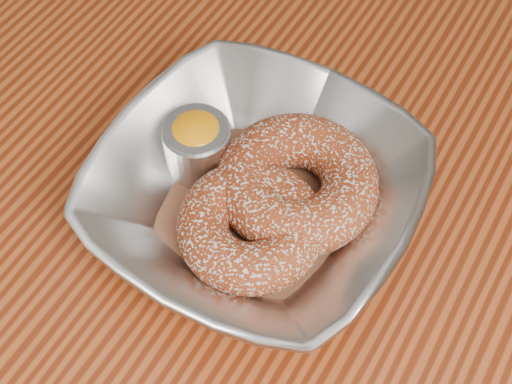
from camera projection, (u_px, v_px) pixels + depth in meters
The scene contains 6 objects.
table at pixel (333, 253), 0.62m from camera, with size 1.20×0.80×0.75m.
serving_bowl at pixel (256, 194), 0.50m from camera, with size 0.22×0.22×0.05m, color silver.
parchment at pixel (256, 208), 0.51m from camera, with size 0.14×0.14×0.00m, color brown.
donut_back at pixel (297, 183), 0.50m from camera, with size 0.11×0.11×0.04m, color maroon.
donut_front at pixel (251, 226), 0.48m from camera, with size 0.10×0.10×0.04m, color maroon.
ramekin at pixel (197, 144), 0.52m from camera, with size 0.05×0.05×0.05m.
Camera 1 is at (0.09, -0.29, 1.20)m, focal length 50.00 mm.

